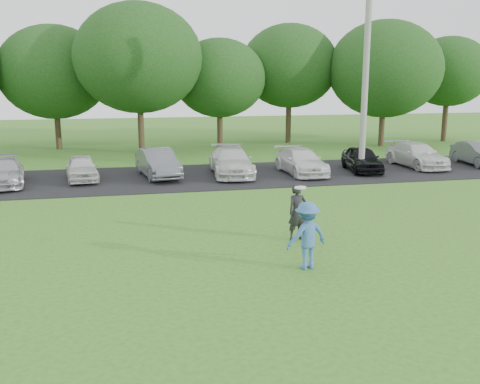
# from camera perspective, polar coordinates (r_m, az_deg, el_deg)

# --- Properties ---
(ground) EXTENTS (100.00, 100.00, 0.00)m
(ground) POSITION_cam_1_polar(r_m,az_deg,el_deg) (11.90, 3.69, -9.63)
(ground) COLOR #367020
(ground) RESTS_ON ground
(parking_lot) EXTENTS (32.00, 6.50, 0.03)m
(parking_lot) POSITION_cam_1_polar(r_m,az_deg,el_deg) (24.21, -4.86, 1.65)
(parking_lot) COLOR black
(parking_lot) RESTS_ON ground
(utility_pole) EXTENTS (0.28, 0.28, 9.54)m
(utility_pole) POSITION_cam_1_polar(r_m,az_deg,el_deg) (25.00, 13.28, 12.67)
(utility_pole) COLOR gray
(utility_pole) RESTS_ON ground
(frisbee_player) EXTENTS (1.15, 0.83, 1.98)m
(frisbee_player) POSITION_cam_1_polar(r_m,az_deg,el_deg) (12.57, 7.15, -4.60)
(frisbee_player) COLOR #3B6AA7
(frisbee_player) RESTS_ON ground
(camera_bystander) EXTENTS (0.65, 0.50, 1.57)m
(camera_bystander) POSITION_cam_1_polar(r_m,az_deg,el_deg) (14.73, 6.14, -2.15)
(camera_bystander) COLOR black
(camera_bystander) RESTS_ON ground
(parked_cars) EXTENTS (30.71, 4.67, 1.26)m
(parked_cars) POSITION_cam_1_polar(r_m,az_deg,el_deg) (23.95, -6.27, 2.97)
(parked_cars) COLOR #A1A3A8
(parked_cars) RESTS_ON parking_lot
(tree_row) EXTENTS (42.39, 9.85, 8.64)m
(tree_row) POSITION_cam_1_polar(r_m,az_deg,el_deg) (33.68, -4.69, 12.96)
(tree_row) COLOR #38281C
(tree_row) RESTS_ON ground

